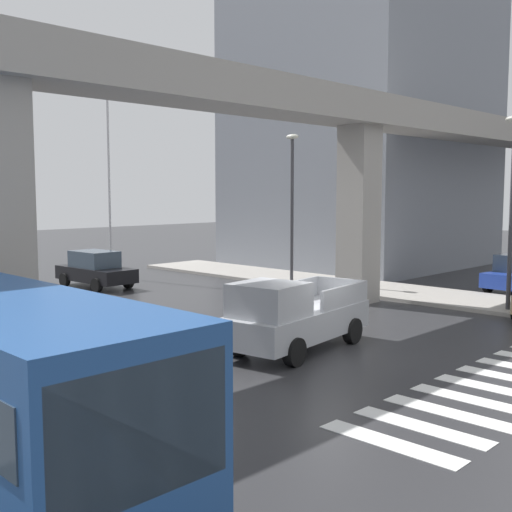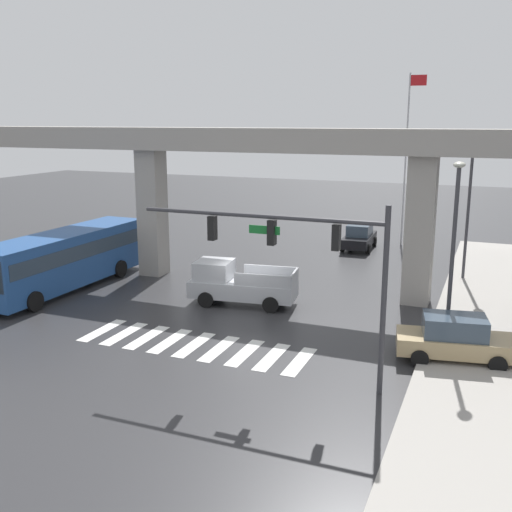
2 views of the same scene
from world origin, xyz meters
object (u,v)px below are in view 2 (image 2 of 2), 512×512
at_px(sedan_black, 359,237).
at_px(street_lamp_mid_block, 469,199).
at_px(street_lamp_near_corner, 454,233).
at_px(pickup_truck, 237,284).
at_px(city_bus, 65,256).
at_px(traffic_signal_mast, 304,251).
at_px(sedan_tan, 456,339).
at_px(flagpole, 407,149).

relative_size(sedan_black, street_lamp_mid_block, 0.60).
xyz_separation_m(street_lamp_near_corner, street_lamp_mid_block, (0.00, 10.66, 0.00)).
height_order(pickup_truck, street_lamp_mid_block, street_lamp_mid_block).
distance_m(city_bus, street_lamp_near_corner, 19.62).
height_order(sedan_black, street_lamp_mid_block, street_lamp_mid_block).
bearing_deg(traffic_signal_mast, pickup_truck, 128.34).
distance_m(city_bus, street_lamp_mid_block, 21.79).
relative_size(sedan_black, street_lamp_near_corner, 0.60).
xyz_separation_m(traffic_signal_mast, street_lamp_near_corner, (4.31, 5.07, 0.01)).
relative_size(sedan_tan, flagpole, 0.39).
bearing_deg(flagpole, street_lamp_mid_block, -61.58).
distance_m(sedan_black, traffic_signal_mast, 22.25).
xyz_separation_m(sedan_black, street_lamp_mid_block, (7.19, -6.02, 3.70)).
bearing_deg(sedan_tan, street_lamp_near_corner, 107.22).
height_order(street_lamp_near_corner, street_lamp_mid_block, same).
bearing_deg(city_bus, street_lamp_near_corner, -3.29).
bearing_deg(pickup_truck, street_lamp_mid_block, 41.21).
bearing_deg(pickup_truck, sedan_black, 79.56).
xyz_separation_m(city_bus, sedan_tan, (19.79, -2.45, -0.87)).
xyz_separation_m(sedan_tan, flagpole, (-5.04, 20.54, 5.88)).
bearing_deg(street_lamp_near_corner, pickup_truck, 168.62).
distance_m(traffic_signal_mast, street_lamp_near_corner, 6.65).
xyz_separation_m(pickup_truck, sedan_tan, (10.31, -3.32, -0.14)).
xyz_separation_m(traffic_signal_mast, street_lamp_mid_block, (4.31, 15.73, 0.01)).
xyz_separation_m(sedan_tan, traffic_signal_mast, (-4.72, -3.74, 3.70)).
bearing_deg(flagpole, sedan_black, -135.42).
bearing_deg(street_lamp_mid_block, city_bus, -153.78).
distance_m(city_bus, sedan_black, 19.79).
bearing_deg(sedan_tan, street_lamp_mid_block, 91.97).
distance_m(pickup_truck, street_lamp_near_corner, 10.71).
distance_m(city_bus, sedan_tan, 19.96).
bearing_deg(street_lamp_near_corner, flagpole, 103.54).
xyz_separation_m(city_bus, traffic_signal_mast, (15.07, -6.18, 2.83)).
bearing_deg(sedan_black, sedan_tan, -67.11).
bearing_deg(traffic_signal_mast, sedan_tan, 38.36).
height_order(street_lamp_mid_block, flagpole, flagpole).
distance_m(traffic_signal_mast, flagpole, 24.37).
bearing_deg(sedan_black, pickup_truck, -100.44).
relative_size(pickup_truck, street_lamp_mid_block, 0.73).
height_order(pickup_truck, sedan_black, pickup_truck).
distance_m(city_bus, flagpole, 23.87).
bearing_deg(street_lamp_near_corner, traffic_signal_mast, -130.37).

